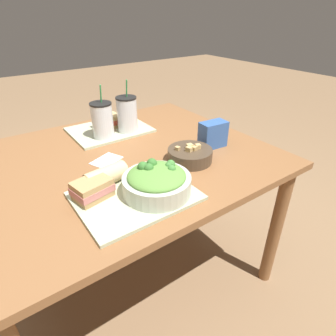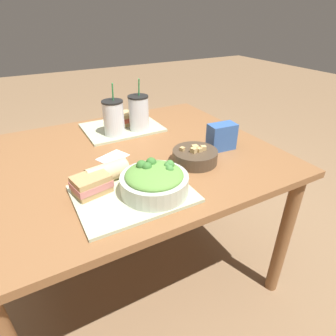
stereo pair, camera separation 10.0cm
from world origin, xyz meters
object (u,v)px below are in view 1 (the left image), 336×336
salad_bowl (157,181)px  sandwich_near (92,189)px  napkin_folded (107,161)px  drink_cup_red (127,115)px  baguette_near (107,176)px  drink_cup_dark (103,121)px  chip_bag (213,134)px  sandwich_far (108,122)px  soup_bowl (190,155)px

salad_bowl → sandwich_near: size_ratio=1.68×
napkin_folded → drink_cup_red: bearing=44.2°
baguette_near → drink_cup_dark: (0.17, 0.40, 0.05)m
sandwich_near → napkin_folded: size_ratio=0.94×
sandwich_near → drink_cup_dark: drink_cup_dark is taller
drink_cup_red → chip_bag: drink_cup_red is taller
drink_cup_red → chip_bag: (0.24, -0.37, -0.04)m
drink_cup_dark → chip_bag: drink_cup_dark is taller
baguette_near → drink_cup_red: 0.50m
salad_bowl → sandwich_far: bearing=79.5°
baguette_near → chip_bag: size_ratio=1.25×
salad_bowl → sandwich_far: size_ratio=1.63×
soup_bowl → sandwich_far: bearing=104.0°
napkin_folded → sandwich_near: bearing=-123.4°
soup_bowl → sandwich_near: (-0.44, -0.03, 0.01)m
salad_bowl → baguette_near: bearing=127.9°
drink_cup_dark → drink_cup_red: bearing=0.0°
salad_bowl → soup_bowl: 0.28m
soup_bowl → baguette_near: 0.37m
sandwich_near → sandwich_far: 0.63m
sandwich_far → drink_cup_dark: 0.13m
drink_cup_dark → napkin_folded: (-0.09, -0.21, -0.09)m
drink_cup_dark → napkin_folded: size_ratio=1.72×
drink_cup_red → sandwich_near: bearing=-130.0°
salad_bowl → napkin_folded: bearing=96.2°
baguette_near → sandwich_far: size_ratio=1.13×
soup_bowl → drink_cup_dark: drink_cup_dark is taller
sandwich_near → drink_cup_dark: (0.24, 0.45, 0.05)m
chip_bag → sandwich_near: bearing=-167.7°
soup_bowl → sandwich_far: (-0.13, 0.52, 0.01)m
sandwich_far → drink_cup_dark: bearing=-129.2°
salad_bowl → baguette_near: 0.19m
chip_bag → drink_cup_dark: bearing=140.5°
soup_bowl → baguette_near: bearing=177.0°
sandwich_near → drink_cup_dark: size_ratio=0.55×
chip_bag → drink_cup_red: bearing=128.3°
salad_bowl → drink_cup_red: bearing=71.3°
salad_bowl → chip_bag: 0.46m
baguette_near → drink_cup_red: bearing=-45.7°
sandwich_near → chip_bag: chip_bag is taller
drink_cup_dark → chip_bag: size_ratio=1.97×
sandwich_near → napkin_folded: bearing=45.1°
sandwich_far → drink_cup_red: size_ratio=0.55×
baguette_near → drink_cup_red: (0.30, 0.40, 0.05)m
sandwich_far → baguette_near: bearing=-121.0°
soup_bowl → chip_bag: (0.18, 0.05, 0.03)m
soup_bowl → drink_cup_red: (-0.07, 0.42, 0.06)m
drink_cup_dark → drink_cup_red: 0.13m
salad_bowl → napkin_folded: (-0.04, 0.33, -0.06)m
salad_bowl → drink_cup_dark: bearing=84.5°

